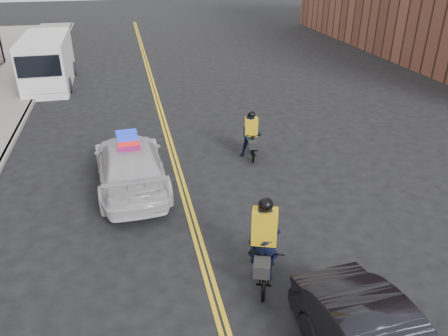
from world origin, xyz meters
TOP-DOWN VIEW (x-y plane):
  - ground at (0.00, 0.00)m, footprint 120.00×120.00m
  - center_line_left at (-0.08, 8.00)m, footprint 0.10×60.00m
  - center_line_right at (0.08, 8.00)m, footprint 0.10×60.00m
  - curb at (-6.00, 8.00)m, footprint 0.20×60.00m
  - police_cruiser at (-1.56, 3.34)m, footprint 2.36×5.26m
  - cargo_van at (-5.50, 15.88)m, footprint 2.50×6.25m
  - cyclist_near at (1.22, -1.79)m, footprint 1.46×2.29m
  - cyclist_far at (2.76, 4.61)m, footprint 0.87×1.77m

SIDE VIEW (x-z plane):
  - ground at x=0.00m, z-range 0.00..0.00m
  - center_line_left at x=-0.08m, z-range 0.00..0.01m
  - center_line_right at x=0.08m, z-range 0.00..0.01m
  - curb at x=-6.00m, z-range 0.00..0.15m
  - cyclist_far at x=2.76m, z-range -0.18..1.55m
  - cyclist_near at x=1.22m, z-range -0.32..1.80m
  - police_cruiser at x=-1.56m, z-range -0.07..1.59m
  - cargo_van at x=-5.50m, z-range -0.03..2.57m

